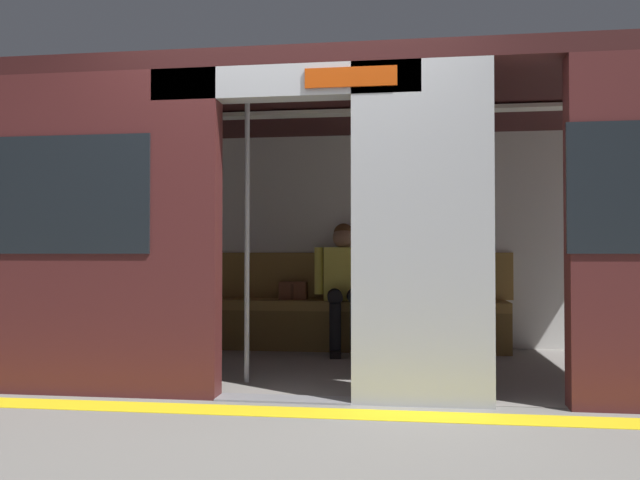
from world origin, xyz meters
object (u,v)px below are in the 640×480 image
bench_seat (326,312)px  person_seated (344,277)px  train_car (305,187)px  grab_pole_door (247,237)px  book (382,299)px  handbag (293,291)px

bench_seat → person_seated: 0.38m
train_car → grab_pole_door: train_car is taller
grab_pole_door → bench_seat: bearing=-103.0°
bench_seat → book: 0.55m
book → grab_pole_door: grab_pole_door is taller
person_seated → grab_pole_door: 1.66m
train_car → handbag: train_car is taller
person_seated → handbag: 0.53m
train_car → bench_seat: 1.45m
book → bench_seat: bearing=28.7°
person_seated → handbag: person_seated is taller
train_car → book: train_car is taller
train_car → bench_seat: bearing=-92.9°
train_car → bench_seat: train_car is taller
person_seated → book: (-0.35, -0.13, -0.20)m
train_car → bench_seat: size_ratio=1.90×
bench_seat → handbag: handbag is taller
train_car → grab_pole_door: 0.81m
person_seated → book: size_ratio=5.44×
bench_seat → grab_pole_door: (0.36, 1.58, 0.67)m
person_seated → book: bearing=-160.0°
handbag → grab_pole_door: grab_pole_door is taller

